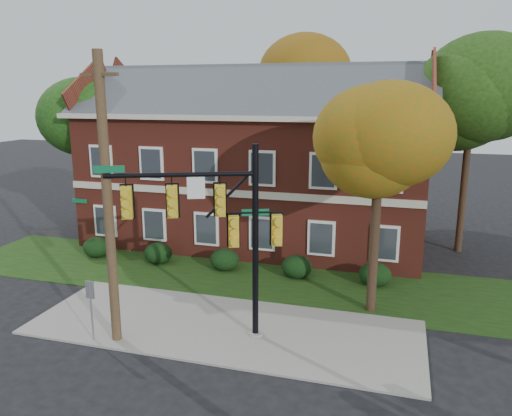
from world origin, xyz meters
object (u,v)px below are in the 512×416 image
(hedge_right, at_px, (297,267))
(hedge_far_right, at_px, (375,274))
(tree_left_rear, at_px, (89,121))
(tree_right_rear, at_px, (480,96))
(hedge_far_left, at_px, (97,247))
(tree_near_right, at_px, (386,139))
(tree_far_rear, at_px, (307,84))
(sign_post, at_px, (91,301))
(utility_pole, at_px, (108,203))
(traffic_signal, at_px, (219,222))
(apartment_building, at_px, (256,153))
(hedge_left, at_px, (158,253))
(hedge_center, at_px, (225,260))

(hedge_right, relative_size, hedge_far_right, 1.00)
(hedge_right, xyz_separation_m, tree_left_rear, (-13.23, 4.14, 6.16))
(hedge_far_right, distance_m, tree_right_rear, 10.66)
(hedge_far_left, height_order, tree_near_right, tree_near_right)
(tree_far_rear, xyz_separation_m, sign_post, (-3.25, -20.96, -7.35))
(utility_pole, bearing_deg, hedge_far_right, 53.52)
(tree_left_rear, distance_m, sign_post, 15.24)
(utility_pole, bearing_deg, hedge_far_left, 138.11)
(hedge_far_left, bearing_deg, traffic_signal, -34.98)
(apartment_building, distance_m, hedge_left, 7.73)
(hedge_center, bearing_deg, hedge_far_right, 0.00)
(hedge_far_right, bearing_deg, traffic_signal, -126.98)
(tree_left_rear, bearing_deg, tree_near_right, -22.36)
(hedge_center, relative_size, utility_pole, 0.15)
(apartment_building, bearing_deg, hedge_left, -123.67)
(hedge_left, distance_m, hedge_far_right, 10.50)
(tree_left_rear, bearing_deg, hedge_far_left, -56.58)
(hedge_left, height_order, hedge_right, same)
(apartment_building, relative_size, sign_post, 8.55)
(hedge_right, xyz_separation_m, tree_far_rear, (-2.16, 13.09, 8.32))
(hedge_right, xyz_separation_m, traffic_signal, (-1.33, -6.42, 3.64))
(utility_pole, bearing_deg, tree_near_right, 40.17)
(hedge_right, bearing_deg, hedge_center, 180.00)
(hedge_far_right, xyz_separation_m, tree_right_rear, (4.31, 6.11, 7.60))
(apartment_building, xyz_separation_m, hedge_center, (0.00, -5.25, -4.46))
(tree_right_rear, relative_size, utility_pole, 1.11)
(hedge_far_right, xyz_separation_m, traffic_signal, (-4.83, -6.42, 3.64))
(apartment_building, bearing_deg, traffic_signal, -79.47)
(hedge_far_left, xyz_separation_m, tree_left_rear, (-2.73, 4.14, 6.16))
(hedge_center, xyz_separation_m, hedge_far_right, (7.00, 0.00, 0.00))
(apartment_building, relative_size, hedge_center, 13.43)
(hedge_far_left, bearing_deg, tree_far_rear, 57.50)
(hedge_center, height_order, utility_pole, utility_pole)
(apartment_building, distance_m, traffic_signal, 11.90)
(hedge_right, height_order, hedge_far_right, same)
(hedge_center, xyz_separation_m, tree_near_right, (7.22, -2.83, 6.14))
(tree_left_rear, bearing_deg, hedge_center, -23.04)
(hedge_far_left, height_order, hedge_far_right, same)
(apartment_building, distance_m, utility_pole, 12.90)
(apartment_building, distance_m, tree_near_right, 10.97)
(hedge_left, height_order, tree_far_rear, tree_far_rear)
(hedge_far_left, relative_size, tree_far_rear, 0.12)
(hedge_center, distance_m, traffic_signal, 7.69)
(tree_near_right, bearing_deg, hedge_left, 165.19)
(hedge_far_left, xyz_separation_m, hedge_right, (10.50, 0.00, 0.00))
(tree_near_right, bearing_deg, tree_left_rear, 157.64)
(hedge_left, xyz_separation_m, traffic_signal, (5.67, -6.42, 3.64))
(hedge_far_right, relative_size, tree_right_rear, 0.13)
(hedge_far_left, relative_size, tree_right_rear, 0.13)
(hedge_far_left, bearing_deg, hedge_left, 0.00)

